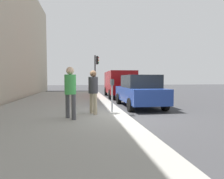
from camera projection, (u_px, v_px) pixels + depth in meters
ground_plane at (126, 117)px, 7.75m from camera, size 80.00×80.00×0.00m
sidewalk_slab at (51, 117)px, 7.27m from camera, size 28.00×6.00×0.15m
parking_meter at (112, 88)px, 7.90m from camera, size 0.36×0.12×1.41m
pedestrian_at_meter at (93, 88)px, 7.53m from camera, size 0.51×0.38×1.75m
pedestrian_bystander at (70, 88)px, 6.61m from camera, size 0.48×0.40×1.84m
parked_sedan_near at (139, 91)px, 10.36m from camera, size 4.40×1.97×1.77m
parked_van_far at (119, 82)px, 16.05m from camera, size 5.26×2.25×2.18m
traffic_signal at (96, 68)px, 17.58m from camera, size 0.24×0.44×3.60m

